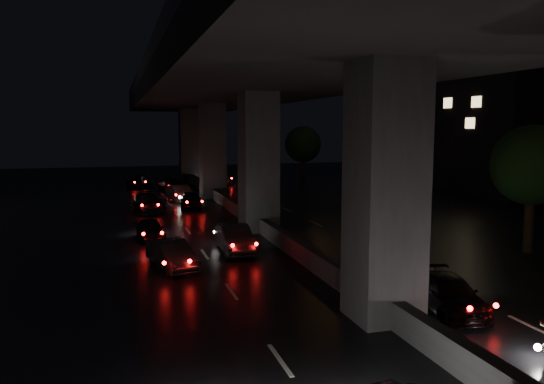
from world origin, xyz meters
name	(u,v)px	position (x,y,z in m)	size (l,w,h in m)	color
ground	(285,249)	(0.00, 0.00, 0.00)	(120.00, 120.00, 0.00)	black
viaduct	(258,86)	(0.00, 5.00, 8.34)	(12.00, 80.00, 10.50)	#333336
median_barrier	(259,223)	(0.00, 5.00, 0.42)	(0.45, 70.00, 0.85)	#333336
building_right_far	(484,112)	(27.00, 20.00, 7.50)	(12.00, 22.00, 15.00)	black
tree_b	(532,166)	(11.00, -4.00, 4.20)	(3.80, 3.80, 6.12)	black
tree_c	(374,151)	(11.00, 12.00, 4.20)	(3.80, 3.80, 6.12)	black
tree_d	(303,145)	(11.00, 28.00, 4.20)	(3.80, 3.80, 6.12)	black
streetlight_far	(342,131)	(10.97, 18.00, 5.66)	(2.52, 0.44, 9.00)	#2D2D33
car_3	(449,294)	(2.47, -9.98, 0.55)	(1.55, 3.81, 1.11)	black
car_4	(172,255)	(-5.73, -2.10, 0.60)	(1.27, 3.64, 1.20)	black
car_5	(235,239)	(-2.51, 0.06, 0.65)	(1.38, 3.97, 1.31)	black
car_6	(151,230)	(-6.23, 4.14, 0.55)	(1.30, 3.24, 1.10)	black
car_7	(148,203)	(-5.77, 13.78, 0.65)	(1.81, 4.46, 1.29)	black
car_8	(191,200)	(-2.66, 14.47, 0.64)	(1.52, 3.77, 1.29)	black
car_9	(180,193)	(-2.95, 18.73, 0.65)	(1.38, 3.95, 1.30)	#48413E
car_10	(172,185)	(-2.86, 25.57, 0.61)	(2.01, 4.37, 1.21)	black
car_11	(139,181)	(-5.70, 29.98, 0.61)	(2.03, 4.41, 1.23)	black
car_12	(222,178)	(2.90, 30.57, 0.67)	(1.58, 3.94, 1.34)	slate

